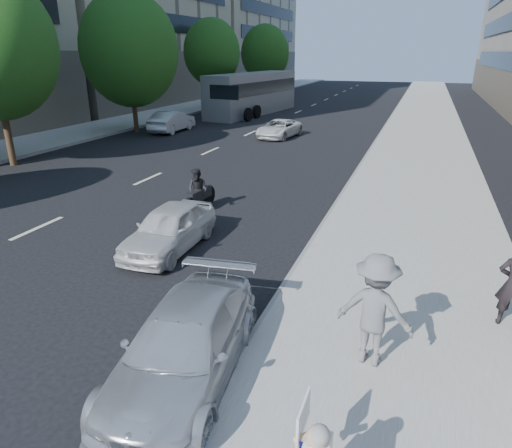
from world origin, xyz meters
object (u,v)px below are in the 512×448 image
at_px(jogger, 375,310).
at_px(white_sedan_far, 279,129).
at_px(motorcycle, 198,192).
at_px(parked_sedan, 185,345).
at_px(bus, 253,94).
at_px(white_sedan_mid, 172,121).
at_px(white_sedan_near, 169,228).

xyz_separation_m(jogger, white_sedan_far, (-7.84, 20.37, -0.56)).
height_order(jogger, white_sedan_far, jogger).
bearing_deg(motorcycle, parked_sedan, -60.29).
xyz_separation_m(jogger, bus, (-13.34, 30.70, 0.54)).
bearing_deg(white_sedan_mid, white_sedan_far, -178.77).
relative_size(white_sedan_mid, bus, 0.33).
relative_size(motorcycle, bus, 0.17).
relative_size(white_sedan_near, motorcycle, 1.69).
xyz_separation_m(jogger, motorcycle, (-6.22, 6.21, -0.46)).
height_order(motorcycle, bus, bus).
bearing_deg(white_sedan_far, white_sedan_near, -75.17).
relative_size(jogger, white_sedan_mid, 0.47).
bearing_deg(jogger, white_sedan_mid, -44.74).
xyz_separation_m(parked_sedan, white_sedan_near, (-2.81, 4.40, -0.01)).
xyz_separation_m(jogger, white_sedan_mid, (-15.08, 20.08, -0.43)).
height_order(parked_sedan, bus, bus).
xyz_separation_m(parked_sedan, white_sedan_far, (-5.10, 21.60, -0.07)).
relative_size(white_sedan_near, bus, 0.28).
height_order(parked_sedan, white_sedan_far, parked_sedan).
distance_m(white_sedan_far, motorcycle, 14.25).
bearing_deg(white_sedan_mid, jogger, 125.86).
bearing_deg(parked_sedan, motorcycle, 107.83).
distance_m(white_sedan_near, motorcycle, 3.11).
relative_size(parked_sedan, bus, 0.33).
xyz_separation_m(jogger, parked_sedan, (-2.73, -1.23, -0.50)).
bearing_deg(white_sedan_far, parked_sedan, -69.47).
relative_size(white_sedan_far, motorcycle, 1.86).
xyz_separation_m(white_sedan_near, bus, (-7.79, 27.53, 1.05)).
relative_size(white_sedan_mid, motorcycle, 1.98).
distance_m(jogger, motorcycle, 8.80).
bearing_deg(motorcycle, bus, 110.77).
xyz_separation_m(white_sedan_near, white_sedan_far, (-2.29, 17.20, -0.06)).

